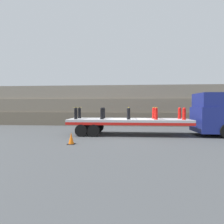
{
  "coord_description": "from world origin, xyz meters",
  "views": [
    {
      "loc": [
        -0.26,
        -13.79,
        2.27
      ],
      "look_at": [
        -1.31,
        0.0,
        1.79
      ],
      "focal_mm": 28.0,
      "sensor_mm": 36.0,
      "label": 1
    }
  ],
  "objects_px": {
    "fire_hydrant_red_far_3": "(154,113)",
    "fire_hydrant_red_near_4": "(184,114)",
    "fire_hydrant_black_near_0": "(76,113)",
    "fire_hydrant_black_near_1": "(102,113)",
    "truck_cab": "(213,115)",
    "fire_hydrant_red_near_3": "(156,114)",
    "fire_hydrant_black_far_2": "(128,113)",
    "traffic_cone": "(71,139)",
    "fire_hydrant_black_far_1": "(104,113)",
    "fire_hydrant_red_far_4": "(180,113)",
    "fire_hydrant_black_near_2": "(129,114)",
    "flatbed_trailer": "(122,122)",
    "fire_hydrant_black_far_0": "(79,113)"
  },
  "relations": [
    {
      "from": "fire_hydrant_black_near_0",
      "to": "fire_hydrant_black_near_2",
      "type": "relative_size",
      "value": 1.0
    },
    {
      "from": "fire_hydrant_black_near_2",
      "to": "fire_hydrant_red_far_3",
      "type": "height_order",
      "value": "same"
    },
    {
      "from": "fire_hydrant_black_near_0",
      "to": "fire_hydrant_black_near_1",
      "type": "relative_size",
      "value": 1.0
    },
    {
      "from": "fire_hydrant_black_near_2",
      "to": "fire_hydrant_black_far_2",
      "type": "xyz_separation_m",
      "value": [
        0.0,
        1.08,
        0.0
      ]
    },
    {
      "from": "truck_cab",
      "to": "fire_hydrant_black_far_2",
      "type": "bearing_deg",
      "value": 175.2
    },
    {
      "from": "fire_hydrant_red_near_3",
      "to": "fire_hydrant_black_far_0",
      "type": "bearing_deg",
      "value": 170.01
    },
    {
      "from": "fire_hydrant_black_far_2",
      "to": "fire_hydrant_red_far_4",
      "type": "distance_m",
      "value": 4.08
    },
    {
      "from": "fire_hydrant_black_far_1",
      "to": "fire_hydrant_red_far_4",
      "type": "bearing_deg",
      "value": 0.0
    },
    {
      "from": "truck_cab",
      "to": "flatbed_trailer",
      "type": "relative_size",
      "value": 0.35
    },
    {
      "from": "fire_hydrant_red_far_3",
      "to": "fire_hydrant_red_near_4",
      "type": "relative_size",
      "value": 1.0
    },
    {
      "from": "fire_hydrant_black_near_2",
      "to": "fire_hydrant_red_near_3",
      "type": "height_order",
      "value": "same"
    },
    {
      "from": "fire_hydrant_red_near_4",
      "to": "fire_hydrant_red_near_3",
      "type": "bearing_deg",
      "value": 180.0
    },
    {
      "from": "fire_hydrant_black_near_0",
      "to": "fire_hydrant_black_near_1",
      "type": "bearing_deg",
      "value": 0.0
    },
    {
      "from": "flatbed_trailer",
      "to": "fire_hydrant_black_far_2",
      "type": "bearing_deg",
      "value": 44.45
    },
    {
      "from": "truck_cab",
      "to": "fire_hydrant_black_far_2",
      "type": "height_order",
      "value": "truck_cab"
    },
    {
      "from": "fire_hydrant_red_near_4",
      "to": "traffic_cone",
      "type": "relative_size",
      "value": 1.33
    },
    {
      "from": "truck_cab",
      "to": "fire_hydrant_red_near_4",
      "type": "distance_m",
      "value": 2.4
    },
    {
      "from": "fire_hydrant_black_near_1",
      "to": "traffic_cone",
      "type": "distance_m",
      "value": 3.73
    },
    {
      "from": "fire_hydrant_black_near_0",
      "to": "fire_hydrant_red_near_3",
      "type": "relative_size",
      "value": 1.0
    },
    {
      "from": "fire_hydrant_black_far_2",
      "to": "fire_hydrant_black_far_0",
      "type": "bearing_deg",
      "value": 180.0
    },
    {
      "from": "fire_hydrant_black_near_0",
      "to": "fire_hydrant_black_far_1",
      "type": "bearing_deg",
      "value": 27.85
    },
    {
      "from": "fire_hydrant_black_near_0",
      "to": "fire_hydrant_black_near_2",
      "type": "xyz_separation_m",
      "value": [
        4.08,
        0.0,
        0.0
      ]
    },
    {
      "from": "truck_cab",
      "to": "fire_hydrant_red_far_4",
      "type": "bearing_deg",
      "value": 167.0
    },
    {
      "from": "flatbed_trailer",
      "to": "fire_hydrant_red_far_4",
      "type": "relative_size",
      "value": 10.32
    },
    {
      "from": "fire_hydrant_black_far_2",
      "to": "fire_hydrant_red_near_3",
      "type": "bearing_deg",
      "value": -27.85
    },
    {
      "from": "fire_hydrant_black_far_1",
      "to": "fire_hydrant_red_far_4",
      "type": "relative_size",
      "value": 1.0
    },
    {
      "from": "fire_hydrant_black_far_0",
      "to": "fire_hydrant_red_far_3",
      "type": "xyz_separation_m",
      "value": [
        6.12,
        0.0,
        0.0
      ]
    },
    {
      "from": "fire_hydrant_red_far_4",
      "to": "truck_cab",
      "type": "bearing_deg",
      "value": -13.0
    },
    {
      "from": "flatbed_trailer",
      "to": "fire_hydrant_black_far_1",
      "type": "bearing_deg",
      "value": 160.12
    },
    {
      "from": "fire_hydrant_black_near_1",
      "to": "fire_hydrant_red_far_3",
      "type": "distance_m",
      "value": 4.22
    },
    {
      "from": "truck_cab",
      "to": "fire_hydrant_red_near_3",
      "type": "distance_m",
      "value": 4.41
    },
    {
      "from": "fire_hydrant_black_near_0",
      "to": "fire_hydrant_red_far_3",
      "type": "relative_size",
      "value": 1.0
    },
    {
      "from": "fire_hydrant_red_far_4",
      "to": "flatbed_trailer",
      "type": "bearing_deg",
      "value": -173.36
    },
    {
      "from": "fire_hydrant_red_far_3",
      "to": "traffic_cone",
      "type": "height_order",
      "value": "fire_hydrant_red_far_3"
    },
    {
      "from": "flatbed_trailer",
      "to": "fire_hydrant_black_near_0",
      "type": "distance_m",
      "value": 3.64
    },
    {
      "from": "fire_hydrant_black_far_2",
      "to": "fire_hydrant_black_near_0",
      "type": "bearing_deg",
      "value": -165.2
    },
    {
      "from": "flatbed_trailer",
      "to": "fire_hydrant_black_far_2",
      "type": "xyz_separation_m",
      "value": [
        0.55,
        0.54,
        0.67
      ]
    },
    {
      "from": "fire_hydrant_red_near_4",
      "to": "fire_hydrant_black_near_0",
      "type": "bearing_deg",
      "value": 180.0
    },
    {
      "from": "truck_cab",
      "to": "fire_hydrant_black_near_1",
      "type": "relative_size",
      "value": 3.56
    },
    {
      "from": "fire_hydrant_black_far_2",
      "to": "traffic_cone",
      "type": "distance_m",
      "value": 5.64
    },
    {
      "from": "truck_cab",
      "to": "flatbed_trailer",
      "type": "distance_m",
      "value": 6.99
    },
    {
      "from": "fire_hydrant_red_near_4",
      "to": "fire_hydrant_red_far_4",
      "type": "xyz_separation_m",
      "value": [
        0.0,
        1.08,
        0.0
      ]
    },
    {
      "from": "flatbed_trailer",
      "to": "fire_hydrant_black_near_0",
      "type": "height_order",
      "value": "fire_hydrant_black_near_0"
    },
    {
      "from": "fire_hydrant_black_far_1",
      "to": "fire_hydrant_red_far_4",
      "type": "distance_m",
      "value": 6.12
    },
    {
      "from": "fire_hydrant_black_far_1",
      "to": "fire_hydrant_black_near_2",
      "type": "bearing_deg",
      "value": -27.85
    },
    {
      "from": "fire_hydrant_black_near_1",
      "to": "fire_hydrant_black_far_1",
      "type": "distance_m",
      "value": 1.08
    },
    {
      "from": "truck_cab",
      "to": "fire_hydrant_black_far_2",
      "type": "relative_size",
      "value": 3.56
    },
    {
      "from": "fire_hydrant_black_far_2",
      "to": "traffic_cone",
      "type": "relative_size",
      "value": 1.33
    },
    {
      "from": "fire_hydrant_black_near_1",
      "to": "traffic_cone",
      "type": "height_order",
      "value": "fire_hydrant_black_near_1"
    },
    {
      "from": "flatbed_trailer",
      "to": "traffic_cone",
      "type": "distance_m",
      "value": 4.76
    }
  ]
}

